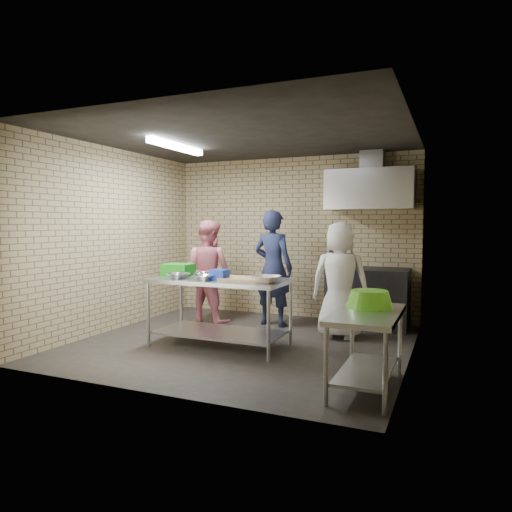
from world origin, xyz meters
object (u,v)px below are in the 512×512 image
(stove, at_px, (368,298))
(man_navy, at_px, (273,268))
(side_counter, at_px, (366,351))
(green_crate, at_px, (178,269))
(green_basin, at_px, (369,299))
(prep_table, at_px, (220,312))
(woman_pink, at_px, (208,272))
(bottle_red, at_px, (376,195))
(blue_tub, at_px, (219,275))
(woman_white, at_px, (340,280))

(stove, distance_m, man_navy, 1.52)
(side_counter, relative_size, green_crate, 3.07)
(green_crate, bearing_deg, green_basin, -14.92)
(prep_table, bearing_deg, green_crate, 170.27)
(green_basin, relative_size, woman_pink, 0.28)
(man_navy, distance_m, woman_pink, 1.05)
(bottle_red, bearing_deg, man_navy, -153.39)
(blue_tub, height_order, bottle_red, bottle_red)
(man_navy, bearing_deg, bottle_red, -143.55)
(blue_tub, xyz_separation_m, woman_white, (1.27, 1.15, -0.14))
(green_basin, bearing_deg, bottle_red, 97.90)
(stove, height_order, green_basin, green_basin)
(side_counter, bearing_deg, bottle_red, 97.62)
(green_crate, height_order, bottle_red, bottle_red)
(green_basin, bearing_deg, man_navy, 131.74)
(prep_table, xyz_separation_m, blue_tub, (0.05, -0.10, 0.50))
(bottle_red, bearing_deg, woman_white, -105.13)
(blue_tub, bearing_deg, man_navy, 84.80)
(green_crate, relative_size, green_basin, 0.85)
(side_counter, distance_m, man_navy, 2.96)
(man_navy, height_order, woman_pink, man_navy)
(woman_white, bearing_deg, blue_tub, 37.30)
(side_counter, height_order, bottle_red, bottle_red)
(prep_table, distance_m, man_navy, 1.51)
(prep_table, relative_size, stove, 1.47)
(man_navy, bearing_deg, blue_tub, 94.64)
(bottle_red, bearing_deg, blue_tub, -124.93)
(green_basin, distance_m, woman_pink, 3.36)
(green_crate, relative_size, blue_tub, 2.00)
(woman_white, bearing_deg, green_crate, 19.88)
(bottle_red, height_order, man_navy, bottle_red)
(prep_table, distance_m, stove, 2.46)
(stove, relative_size, bottle_red, 6.67)
(woman_white, bearing_deg, bottle_red, -110.03)
(green_crate, xyz_separation_m, blue_tub, (0.75, -0.22, -0.01))
(stove, relative_size, man_navy, 0.67)
(man_navy, relative_size, woman_white, 1.11)
(stove, xyz_separation_m, man_navy, (-1.38, -0.47, 0.45))
(prep_table, xyz_separation_m, stove, (1.57, 1.90, 0.01))
(prep_table, bearing_deg, woman_white, 38.55)
(prep_table, distance_m, green_basin, 2.12)
(blue_tub, relative_size, green_basin, 0.43)
(blue_tub, height_order, man_navy, man_navy)
(woman_pink, bearing_deg, side_counter, 151.23)
(woman_white, bearing_deg, prep_table, 33.65)
(prep_table, distance_m, blue_tub, 0.52)
(green_basin, distance_m, bottle_red, 3.01)
(bottle_red, xyz_separation_m, woman_pink, (-2.45, -0.93, -1.21))
(prep_table, distance_m, bottle_red, 3.12)
(green_basin, distance_m, woman_white, 1.78)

